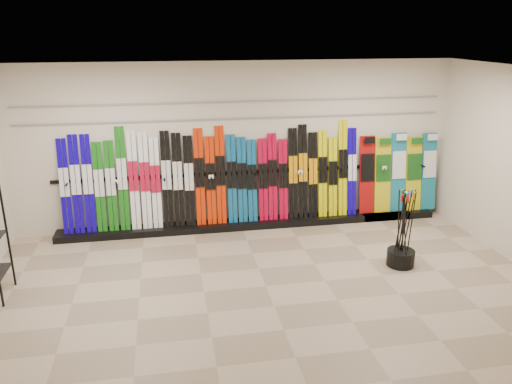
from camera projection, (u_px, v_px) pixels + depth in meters
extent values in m
plane|color=gray|center=(266.00, 286.00, 7.17)|extent=(8.00, 8.00, 0.00)
plane|color=beige|center=(239.00, 146.00, 9.03)|extent=(8.00, 0.00, 8.00)
plane|color=silver|center=(267.00, 72.00, 6.23)|extent=(8.00, 8.00, 0.00)
cube|color=black|center=(253.00, 223.00, 9.32)|extent=(8.00, 0.40, 0.12)
cube|color=#1000A3|center=(65.00, 187.00, 8.54)|extent=(0.17, 0.26, 1.64)
cube|color=#1000A3|center=(76.00, 185.00, 8.57)|extent=(0.17, 0.27, 1.70)
cube|color=#1000A3|center=(88.00, 184.00, 8.60)|extent=(0.17, 0.27, 1.70)
cube|color=#156913|center=(100.00, 187.00, 8.65)|extent=(0.17, 0.25, 1.56)
cube|color=#156913|center=(111.00, 186.00, 8.68)|extent=(0.17, 0.25, 1.58)
cube|color=#156913|center=(122.00, 179.00, 8.70)|extent=(0.17, 0.29, 1.81)
cube|color=white|center=(134.00, 181.00, 8.74)|extent=(0.17, 0.28, 1.73)
cube|color=white|center=(145.00, 181.00, 8.77)|extent=(0.17, 0.27, 1.69)
cube|color=white|center=(156.00, 183.00, 8.81)|extent=(0.17, 0.26, 1.60)
cube|color=black|center=(167.00, 180.00, 8.84)|extent=(0.17, 0.27, 1.71)
cube|color=black|center=(178.00, 180.00, 8.87)|extent=(0.17, 0.27, 1.67)
cube|color=black|center=(189.00, 181.00, 8.91)|extent=(0.17, 0.26, 1.61)
cube|color=red|center=(200.00, 177.00, 8.93)|extent=(0.17, 0.28, 1.73)
cube|color=red|center=(211.00, 181.00, 8.98)|extent=(0.17, 0.25, 1.59)
cube|color=red|center=(221.00, 175.00, 9.00)|extent=(0.17, 0.28, 1.76)
cube|color=#0E5688|center=(232.00, 179.00, 9.05)|extent=(0.17, 0.26, 1.60)
cube|color=#0E5688|center=(242.00, 180.00, 9.08)|extent=(0.17, 0.25, 1.55)
cube|color=#0E5688|center=(252.00, 181.00, 9.12)|extent=(0.17, 0.24, 1.50)
cube|color=#B70328|center=(263.00, 180.00, 9.15)|extent=(0.17, 0.24, 1.51)
cube|color=#B70328|center=(273.00, 177.00, 9.18)|extent=(0.17, 0.26, 1.60)
cube|color=#B70328|center=(283.00, 180.00, 9.22)|extent=(0.17, 0.24, 1.49)
cube|color=black|center=(293.00, 174.00, 9.24)|extent=(0.17, 0.27, 1.68)
cube|color=black|center=(303.00, 172.00, 9.27)|extent=(0.17, 0.28, 1.74)
cube|color=black|center=(313.00, 175.00, 9.31)|extent=(0.17, 0.25, 1.59)
cube|color=#D6D406|center=(323.00, 174.00, 9.34)|extent=(0.17, 0.26, 1.62)
cube|color=#D6D406|center=(333.00, 177.00, 9.39)|extent=(0.17, 0.24, 1.49)
cube|color=#D6D406|center=(343.00, 168.00, 9.40)|extent=(0.17, 0.28, 1.79)
cube|color=#1000A3|center=(352.00, 172.00, 9.44)|extent=(0.17, 0.26, 1.64)
cube|color=#990C0C|center=(367.00, 175.00, 9.52)|extent=(0.29, 0.23, 1.48)
cube|color=gold|center=(383.00, 175.00, 9.58)|extent=(0.32, 0.22, 1.45)
cube|color=#14728C|center=(398.00, 172.00, 9.63)|extent=(0.30, 0.23, 1.52)
cube|color=gold|center=(414.00, 174.00, 9.69)|extent=(0.32, 0.22, 1.43)
cube|color=#14728C|center=(429.00, 171.00, 9.74)|extent=(0.30, 0.23, 1.49)
cylinder|color=black|center=(400.00, 258.00, 7.77)|extent=(0.43, 0.43, 0.25)
cylinder|color=black|center=(399.00, 231.00, 7.52)|extent=(0.12, 0.04, 1.18)
cylinder|color=black|center=(403.00, 230.00, 7.59)|extent=(0.06, 0.04, 1.18)
cylinder|color=black|center=(405.00, 229.00, 7.63)|extent=(0.11, 0.08, 1.18)
cylinder|color=black|center=(402.00, 229.00, 7.63)|extent=(0.05, 0.12, 1.18)
cylinder|color=black|center=(400.00, 226.00, 7.75)|extent=(0.09, 0.02, 1.18)
cylinder|color=black|center=(411.00, 229.00, 7.62)|extent=(0.07, 0.03, 1.18)
cylinder|color=black|center=(408.00, 226.00, 7.74)|extent=(0.14, 0.03, 1.18)
cylinder|color=black|center=(403.00, 228.00, 7.64)|extent=(0.13, 0.04, 1.18)
cylinder|color=black|center=(405.00, 232.00, 7.48)|extent=(0.14, 0.12, 1.17)
cylinder|color=black|center=(402.00, 228.00, 7.66)|extent=(0.14, 0.08, 1.17)
cylinder|color=black|center=(404.00, 230.00, 7.59)|extent=(0.06, 0.15, 1.17)
cylinder|color=black|center=(398.00, 226.00, 7.72)|extent=(0.08, 0.07, 1.18)
cube|color=gray|center=(239.00, 119.00, 8.86)|extent=(7.60, 0.02, 0.03)
cube|color=gray|center=(238.00, 102.00, 8.76)|extent=(7.60, 0.02, 0.03)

